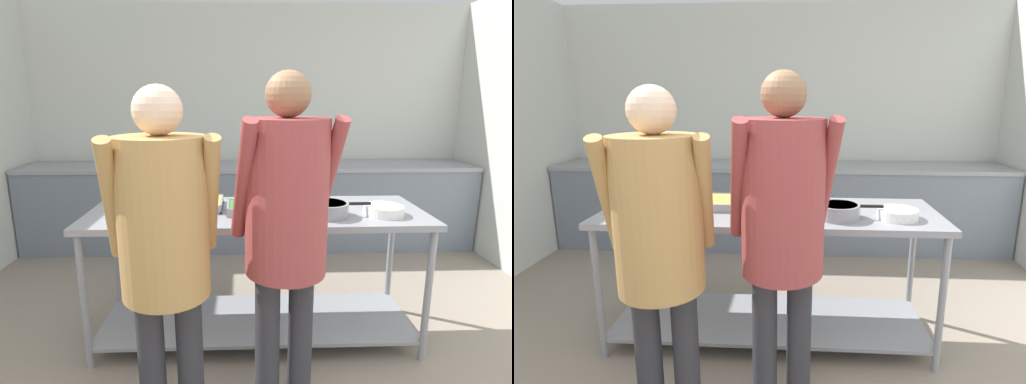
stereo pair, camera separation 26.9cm
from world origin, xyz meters
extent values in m
cube|color=silver|center=(0.00, 3.64, 1.32)|extent=(5.01, 0.06, 2.65)
cube|color=slate|center=(0.00, 3.27, 0.44)|extent=(4.85, 0.62, 0.89)
cube|color=gray|center=(0.00, 3.27, 0.91)|extent=(4.85, 0.65, 0.04)
cube|color=black|center=(0.69, 3.27, 0.91)|extent=(0.42, 0.42, 0.02)
cube|color=gray|center=(0.01, 1.48, 0.90)|extent=(2.19, 0.74, 0.04)
cube|color=gray|center=(0.01, 1.48, 0.12)|extent=(2.11, 0.66, 0.02)
cylinder|color=gray|center=(-1.04, 1.16, 0.44)|extent=(0.04, 0.04, 0.88)
cylinder|color=gray|center=(1.05, 1.16, 0.44)|extent=(0.04, 0.04, 0.88)
cylinder|color=gray|center=(-1.04, 1.80, 0.44)|extent=(0.04, 0.04, 0.88)
cylinder|color=gray|center=(1.05, 1.80, 0.44)|extent=(0.04, 0.04, 0.88)
cylinder|color=silver|center=(-0.79, 1.45, 0.95)|extent=(0.25, 0.25, 0.07)
sphere|color=#2D702D|center=(-0.74, 1.44, 1.00)|extent=(0.06, 0.06, 0.06)
sphere|color=#2D702D|center=(-0.79, 1.50, 1.00)|extent=(0.08, 0.08, 0.08)
sphere|color=#2D702D|center=(-0.85, 1.48, 1.00)|extent=(0.08, 0.08, 0.08)
sphere|color=#2D702D|center=(-0.82, 1.41, 1.00)|extent=(0.06, 0.06, 0.06)
sphere|color=#2D702D|center=(-0.79, 1.41, 1.00)|extent=(0.07, 0.07, 0.07)
cube|color=gray|center=(-0.43, 1.56, 0.92)|extent=(0.42, 0.32, 0.01)
cube|color=gold|center=(-0.43, 1.56, 0.95)|extent=(0.39, 0.30, 0.04)
cube|color=gray|center=(-0.43, 1.40, 0.94)|extent=(0.42, 0.01, 0.05)
cube|color=gray|center=(-0.43, 1.72, 0.94)|extent=(0.42, 0.01, 0.05)
cube|color=gray|center=(-0.63, 1.56, 0.94)|extent=(0.01, 0.32, 0.05)
cube|color=gray|center=(-0.22, 1.56, 0.94)|extent=(0.01, 0.32, 0.05)
cube|color=gray|center=(0.01, 1.45, 0.92)|extent=(0.39, 0.27, 0.01)
cube|color=#387A38|center=(0.01, 1.45, 0.95)|extent=(0.37, 0.25, 0.04)
cube|color=gray|center=(0.01, 1.32, 0.94)|extent=(0.39, 0.01, 0.05)
cube|color=gray|center=(0.01, 1.58, 0.94)|extent=(0.39, 0.01, 0.05)
cube|color=gray|center=(-0.18, 1.45, 0.94)|extent=(0.01, 0.27, 0.05)
cube|color=gray|center=(0.21, 1.45, 0.94)|extent=(0.01, 0.27, 0.05)
cylinder|color=gray|center=(0.45, 1.33, 0.96)|extent=(0.26, 0.26, 0.09)
cylinder|color=brown|center=(0.45, 1.33, 1.00)|extent=(0.23, 0.23, 0.01)
cylinder|color=black|center=(0.64, 1.33, 1.00)|extent=(0.14, 0.02, 0.02)
cylinder|color=white|center=(0.81, 1.35, 0.92)|extent=(0.25, 0.25, 0.01)
cylinder|color=white|center=(0.81, 1.35, 0.93)|extent=(0.25, 0.25, 0.01)
cylinder|color=white|center=(0.81, 1.35, 0.95)|extent=(0.25, 0.25, 0.01)
cylinder|color=white|center=(0.81, 1.35, 0.96)|extent=(0.25, 0.25, 0.01)
cylinder|color=white|center=(0.81, 1.35, 0.97)|extent=(0.24, 0.24, 0.01)
cylinder|color=#2D2D33|center=(0.03, 0.76, 0.40)|extent=(0.13, 0.13, 0.81)
cylinder|color=#2D2D33|center=(0.21, 0.80, 0.40)|extent=(0.13, 0.13, 0.81)
cylinder|color=#993D3D|center=(-0.08, 0.73, 1.26)|extent=(0.14, 0.34, 0.60)
cylinder|color=#993D3D|center=(0.32, 0.82, 1.26)|extent=(0.14, 0.34, 0.60)
cylinder|color=#993D3D|center=(0.12, 0.78, 1.18)|extent=(0.40, 0.40, 0.74)
sphere|color=#8C6647|center=(0.12, 0.78, 1.65)|extent=(0.21, 0.21, 0.21)
cylinder|color=#2D2D33|center=(-0.52, 0.62, 0.39)|extent=(0.13, 0.13, 0.77)
cylinder|color=#2D2D33|center=(-0.34, 0.66, 0.39)|extent=(0.13, 0.13, 0.77)
cylinder|color=tan|center=(-0.64, 0.60, 1.21)|extent=(0.13, 0.33, 0.58)
cylinder|color=tan|center=(-0.23, 0.68, 1.21)|extent=(0.13, 0.33, 0.58)
cylinder|color=tan|center=(-0.43, 0.64, 1.13)|extent=(0.40, 0.40, 0.71)
sphere|color=beige|center=(-0.43, 0.64, 1.59)|extent=(0.21, 0.21, 0.21)
cylinder|color=#23602D|center=(-0.01, 3.25, 1.00)|extent=(0.06, 0.06, 0.15)
cone|color=#23602D|center=(-0.01, 3.25, 1.11)|extent=(0.06, 0.06, 0.06)
cylinder|color=black|center=(-0.01, 3.25, 1.14)|extent=(0.03, 0.03, 0.02)
camera|label=1|loc=(-0.09, -1.04, 1.64)|focal=28.00mm
camera|label=2|loc=(0.18, -1.04, 1.64)|focal=28.00mm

